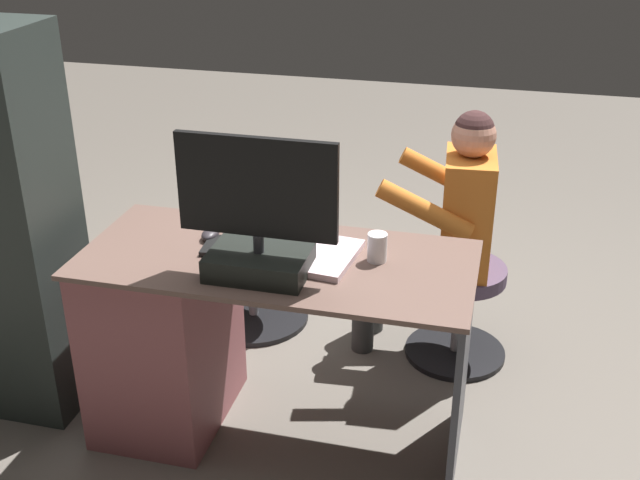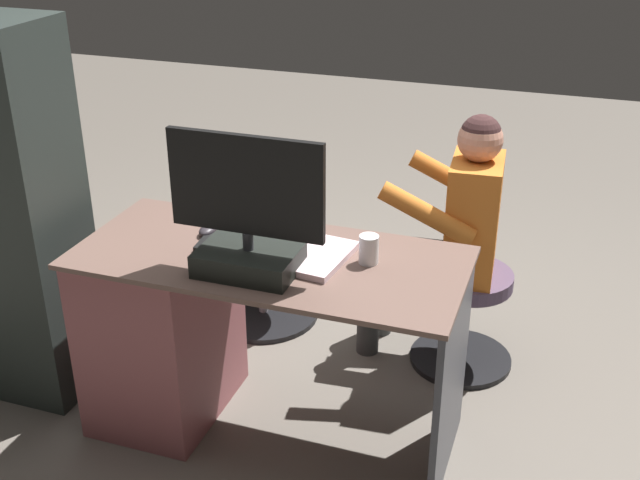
{
  "view_description": "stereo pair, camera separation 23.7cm",
  "coord_description": "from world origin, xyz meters",
  "px_view_note": "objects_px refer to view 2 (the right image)",
  "views": [
    {
      "loc": [
        -0.74,
        2.69,
        2.0
      ],
      "look_at": [
        -0.07,
        0.01,
        0.67
      ],
      "focal_mm": 44.38,
      "sensor_mm": 36.0,
      "label": 1
    },
    {
      "loc": [
        -0.97,
        2.62,
        2.0
      ],
      "look_at": [
        -0.07,
        0.01,
        0.67
      ],
      "focal_mm": 44.38,
      "sensor_mm": 36.0,
      "label": 2
    }
  ],
  "objects_px": {
    "keyboard": "(291,245)",
    "office_chair_teddy": "(262,271)",
    "tv_remote": "(207,241)",
    "visitor_chair": "(465,309)",
    "desk": "(182,325)",
    "cup": "(369,249)",
    "computer_mouse": "(208,230)",
    "teddy_bear": "(261,202)",
    "person": "(450,223)",
    "monitor": "(248,228)"
  },
  "relations": [
    {
      "from": "tv_remote",
      "to": "teddy_bear",
      "type": "distance_m",
      "value": 0.79
    },
    {
      "from": "desk",
      "to": "monitor",
      "type": "xyz_separation_m",
      "value": [
        -0.35,
        0.13,
        0.52
      ]
    },
    {
      "from": "desk",
      "to": "person",
      "type": "bearing_deg",
      "value": -141.48
    },
    {
      "from": "computer_mouse",
      "to": "visitor_chair",
      "type": "height_order",
      "value": "computer_mouse"
    },
    {
      "from": "person",
      "to": "desk",
      "type": "bearing_deg",
      "value": 38.52
    },
    {
      "from": "keyboard",
      "to": "desk",
      "type": "bearing_deg",
      "value": 11.42
    },
    {
      "from": "monitor",
      "to": "teddy_bear",
      "type": "height_order",
      "value": "monitor"
    },
    {
      "from": "office_chair_teddy",
      "to": "person",
      "type": "distance_m",
      "value": 0.97
    },
    {
      "from": "desk",
      "to": "person",
      "type": "xyz_separation_m",
      "value": [
        -0.88,
        -0.7,
        0.25
      ]
    },
    {
      "from": "cup",
      "to": "teddy_bear",
      "type": "height_order",
      "value": "cup"
    },
    {
      "from": "keyboard",
      "to": "office_chair_teddy",
      "type": "xyz_separation_m",
      "value": [
        0.42,
        -0.68,
        -0.52
      ]
    },
    {
      "from": "office_chair_teddy",
      "to": "person",
      "type": "relative_size",
      "value": 0.47
    },
    {
      "from": "desk",
      "to": "keyboard",
      "type": "distance_m",
      "value": 0.56
    },
    {
      "from": "teddy_bear",
      "to": "monitor",
      "type": "bearing_deg",
      "value": 110.95
    },
    {
      "from": "keyboard",
      "to": "tv_remote",
      "type": "relative_size",
      "value": 2.8
    },
    {
      "from": "keyboard",
      "to": "teddy_bear",
      "type": "bearing_deg",
      "value": -59.12
    },
    {
      "from": "monitor",
      "to": "visitor_chair",
      "type": "distance_m",
      "value": 1.22
    },
    {
      "from": "tv_remote",
      "to": "keyboard",
      "type": "bearing_deg",
      "value": -171.9
    },
    {
      "from": "monitor",
      "to": "person",
      "type": "xyz_separation_m",
      "value": [
        -0.53,
        -0.83,
        -0.26
      ]
    },
    {
      "from": "keyboard",
      "to": "visitor_chair",
      "type": "relative_size",
      "value": 0.95
    },
    {
      "from": "office_chair_teddy",
      "to": "teddy_bear",
      "type": "bearing_deg",
      "value": -90.0
    },
    {
      "from": "desk",
      "to": "tv_remote",
      "type": "xyz_separation_m",
      "value": [
        -0.12,
        -0.01,
        0.37
      ]
    },
    {
      "from": "desk",
      "to": "monitor",
      "type": "height_order",
      "value": "monitor"
    },
    {
      "from": "keyboard",
      "to": "cup",
      "type": "relative_size",
      "value": 4.15
    },
    {
      "from": "cup",
      "to": "desk",
      "type": "bearing_deg",
      "value": 4.85
    },
    {
      "from": "desk",
      "to": "office_chair_teddy",
      "type": "distance_m",
      "value": 0.78
    },
    {
      "from": "tv_remote",
      "to": "teddy_bear",
      "type": "xyz_separation_m",
      "value": [
        0.12,
        -0.77,
        -0.17
      ]
    },
    {
      "from": "cup",
      "to": "tv_remote",
      "type": "bearing_deg",
      "value": 4.5
    },
    {
      "from": "cup",
      "to": "office_chair_teddy",
      "type": "distance_m",
      "value": 1.15
    },
    {
      "from": "person",
      "to": "office_chair_teddy",
      "type": "bearing_deg",
      "value": -4.41
    },
    {
      "from": "office_chair_teddy",
      "to": "desk",
      "type": "bearing_deg",
      "value": 89.77
    },
    {
      "from": "desk",
      "to": "office_chair_teddy",
      "type": "height_order",
      "value": "desk"
    },
    {
      "from": "desk",
      "to": "office_chair_teddy",
      "type": "relative_size",
      "value": 2.61
    },
    {
      "from": "keyboard",
      "to": "teddy_bear",
      "type": "relative_size",
      "value": 1.28
    },
    {
      "from": "teddy_bear",
      "to": "person",
      "type": "distance_m",
      "value": 0.88
    },
    {
      "from": "visitor_chair",
      "to": "tv_remote",
      "type": "bearing_deg",
      "value": 38.55
    },
    {
      "from": "monitor",
      "to": "teddy_bear",
      "type": "xyz_separation_m",
      "value": [
        0.35,
        -0.9,
        -0.32
      ]
    },
    {
      "from": "keyboard",
      "to": "cup",
      "type": "bearing_deg",
      "value": 175.3
    },
    {
      "from": "cup",
      "to": "keyboard",
      "type": "bearing_deg",
      "value": -4.7
    },
    {
      "from": "monitor",
      "to": "person",
      "type": "height_order",
      "value": "monitor"
    },
    {
      "from": "tv_remote",
      "to": "visitor_chair",
      "type": "xyz_separation_m",
      "value": [
        -0.85,
        -0.68,
        -0.5
      ]
    },
    {
      "from": "cup",
      "to": "person",
      "type": "height_order",
      "value": "person"
    },
    {
      "from": "cup",
      "to": "teddy_bear",
      "type": "xyz_separation_m",
      "value": [
        0.71,
        -0.72,
        -0.21
      ]
    },
    {
      "from": "tv_remote",
      "to": "cup",
      "type": "bearing_deg",
      "value": 179.22
    },
    {
      "from": "monitor",
      "to": "person",
      "type": "distance_m",
      "value": 1.02
    },
    {
      "from": "cup",
      "to": "tv_remote",
      "type": "xyz_separation_m",
      "value": [
        0.59,
        0.05,
        -0.04
      ]
    },
    {
      "from": "monitor",
      "to": "desk",
      "type": "bearing_deg",
      "value": -19.8
    },
    {
      "from": "computer_mouse",
      "to": "office_chair_teddy",
      "type": "xyz_separation_m",
      "value": [
        0.09,
        -0.68,
        -0.53
      ]
    },
    {
      "from": "computer_mouse",
      "to": "office_chair_teddy",
      "type": "distance_m",
      "value": 0.87
    },
    {
      "from": "visitor_chair",
      "to": "cup",
      "type": "bearing_deg",
      "value": 67.47
    }
  ]
}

